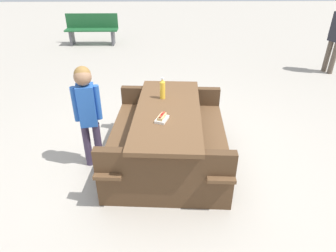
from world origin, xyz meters
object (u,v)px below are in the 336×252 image
(picnic_table, at_px, (168,132))
(hotdog_tray, at_px, (162,118))
(child_in_coat, at_px, (87,106))
(soda_bottle, at_px, (163,89))
(park_bench_near, at_px, (92,29))

(picnic_table, xyz_separation_m, hotdog_tray, (0.27, -0.07, 0.34))
(picnic_table, height_order, child_in_coat, child_in_coat)
(soda_bottle, relative_size, park_bench_near, 0.18)
(picnic_table, bearing_deg, child_in_coat, -88.31)
(picnic_table, distance_m, park_bench_near, 6.21)
(picnic_table, relative_size, hotdog_tray, 9.11)
(picnic_table, height_order, soda_bottle, soda_bottle)
(hotdog_tray, xyz_separation_m, child_in_coat, (-0.24, -0.86, 0.04))
(park_bench_near, bearing_deg, soda_bottle, 20.16)
(soda_bottle, bearing_deg, child_in_coat, -68.43)
(soda_bottle, xyz_separation_m, child_in_coat, (0.35, -0.87, -0.05))
(picnic_table, distance_m, hotdog_tray, 0.43)
(soda_bottle, height_order, park_bench_near, soda_bottle)
(hotdog_tray, bearing_deg, soda_bottle, 178.94)
(soda_bottle, xyz_separation_m, hotdog_tray, (0.58, -0.01, -0.10))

